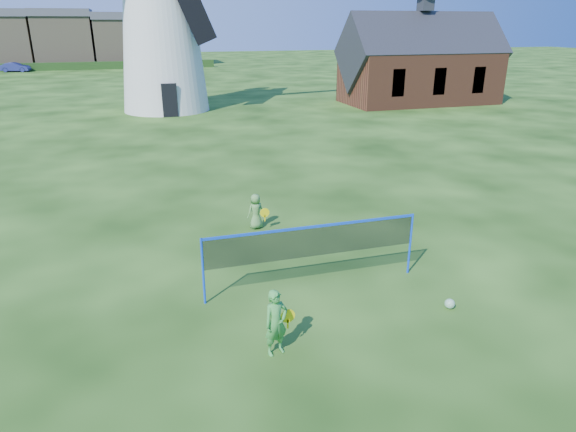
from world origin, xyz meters
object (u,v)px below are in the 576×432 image
Objects in this scene: badminton_net at (313,242)px; player_boy at (256,211)px; play_ball at (450,304)px; chapel at (420,65)px; windmill at (160,17)px; car_right at (15,67)px; player_girl at (276,323)px.

badminton_net is 4.73× the size of player_boy.
play_ball is at bearing -34.99° from badminton_net.
chapel reaches higher than badminton_net.
car_right is at bearing 113.21° from windmill.
chapel reaches higher than player_boy.
windmill is at bearing -145.91° from car_right.
player_girl is 0.36× the size of car_right.
player_girl is at bearing -155.93° from car_right.
car_right is (-16.93, 61.39, 0.05)m from player_boy.
chapel is at bearing -5.60° from windmill.
chapel is at bearing -147.69° from player_boy.
windmill is 41.46m from car_right.
play_ball is 69.97m from car_right.
chapel is 53.05m from car_right.
chapel reaches higher than car_right.
badminton_net is at bearing 145.01° from play_ball.
player_boy is (-0.38, 3.96, -0.61)m from badminton_net.
badminton_net reaches higher than player_girl.
chapel is at bearing 38.65° from player_girl.
player_boy is 63.68m from car_right.
chapel reaches higher than play_ball.
player_girl is (-1.49, -2.18, -0.49)m from badminton_net.
windmill is at bearing 174.40° from chapel.
car_right reaches higher than player_boy.
windmill is at bearing 97.07° from play_ball.
chapel is 11.18× the size of player_boy.
player_boy is at bearing 116.85° from play_ball.
badminton_net reaches higher than player_boy.
player_girl is (-19.39, -27.91, -2.19)m from chapel.
car_right is (-15.82, 67.53, -0.06)m from player_girl.
badminton_net is 67.60m from car_right.
badminton_net is 3.24m from play_ball.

